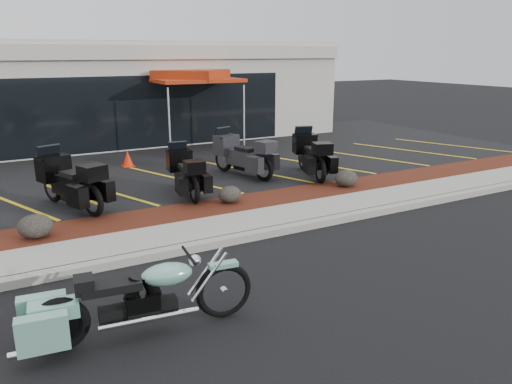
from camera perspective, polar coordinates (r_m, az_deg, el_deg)
ground at (r=9.41m, az=3.61°, el=-6.84°), size 90.00×90.00×0.00m
curb at (r=10.10m, az=0.89°, el=-4.74°), size 24.00×0.25×0.15m
sidewalk at (r=10.68m, az=-0.97°, el=-3.59°), size 24.00×1.20×0.15m
mulch_bed at (r=11.70m, az=-3.72°, el=-1.85°), size 24.00×1.20×0.16m
upper_lot at (r=16.59m, az=-11.69°, el=3.11°), size 26.00×9.60×0.15m
dealership_building at (r=22.34m, az=-16.90°, el=10.95°), size 18.00×8.16×4.00m
boulder_left at (r=10.45m, az=-23.91°, el=-3.60°), size 0.65×0.54×0.46m
boulder_mid at (r=11.79m, az=-3.02°, el=-0.28°), size 0.57×0.47×0.40m
boulder_right at (r=13.42m, az=10.25°, el=1.58°), size 0.63×0.53×0.45m
hero_cruiser at (r=7.02m, az=-3.74°, el=-10.29°), size 3.09×1.10×1.06m
touring_black_front at (r=12.70m, az=-22.36°, el=1.94°), size 1.68×2.54×1.38m
touring_black_mid at (r=13.17m, az=-8.86°, el=3.10°), size 1.06×2.22×1.24m
touring_grey at (r=14.87m, az=-3.75°, el=4.89°), size 1.49×2.46×1.34m
touring_black_rear at (r=15.14m, az=5.42°, el=5.04°), size 1.52×2.45×1.33m
traffic_cone at (r=16.12m, az=-14.46°, el=3.73°), size 0.39×0.39×0.49m
popup_canopy at (r=18.85m, az=-7.37°, el=12.89°), size 3.15×3.15×2.83m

